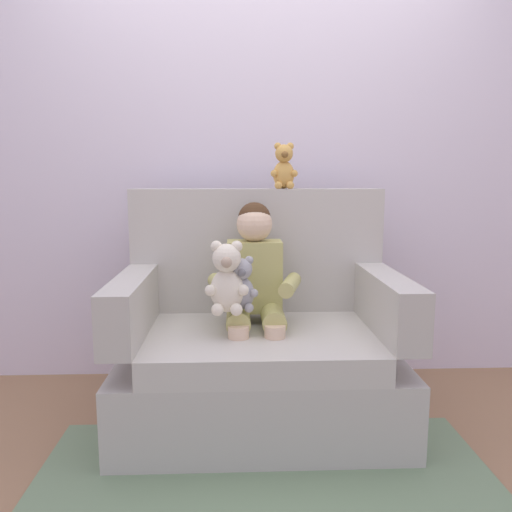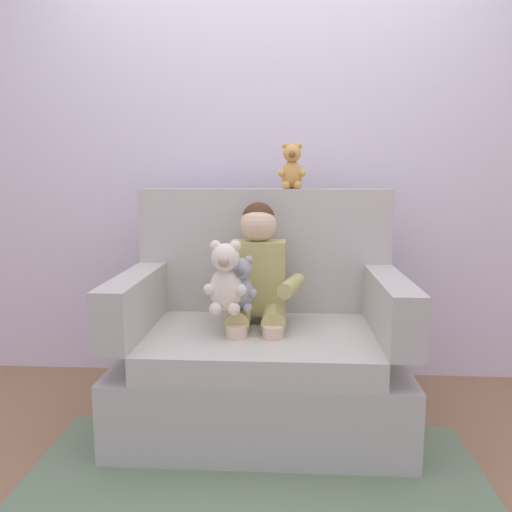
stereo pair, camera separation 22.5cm
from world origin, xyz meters
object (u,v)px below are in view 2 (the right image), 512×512
Objects in this scene: plush_cream at (226,279)px; seated_child at (257,281)px; armchair at (262,350)px; plush_grey at (241,285)px; plush_honey_on_backrest at (292,167)px.

seated_child is at bearing 31.81° from plush_cream.
armchair reaches higher than plush_cream.
plush_grey is (-0.09, -0.12, 0.34)m from armchair.
plush_honey_on_backrest is (0.14, 0.30, 0.86)m from armchair.
seated_child reaches higher than plush_cream.
armchair is 0.43m from plush_cream.
plush_cream reaches higher than plush_grey.
armchair reaches higher than seated_child.
armchair is at bearing 25.50° from plush_cream.
armchair is 1.57× the size of seated_child.
seated_child is 0.22m from plush_cream.
seated_child is 0.15m from plush_grey.
plush_cream is (-0.13, -0.17, 0.05)m from seated_child.
armchair is at bearing 35.29° from plush_grey.
plush_grey is 0.77× the size of plush_cream.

